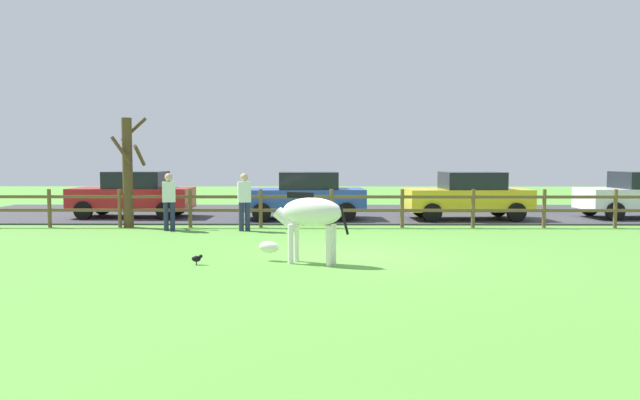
% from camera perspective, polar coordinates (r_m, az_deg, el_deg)
% --- Properties ---
extents(ground_plane, '(60.00, 60.00, 0.00)m').
position_cam_1_polar(ground_plane, '(13.09, 3.44, -5.18)').
color(ground_plane, '#549338').
extents(parking_asphalt, '(28.00, 7.40, 0.05)m').
position_cam_1_polar(parking_asphalt, '(22.31, 2.19, -1.26)').
color(parking_asphalt, '#38383D').
rests_on(parking_asphalt, ground_plane).
extents(paddock_fence, '(21.15, 0.11, 1.15)m').
position_cam_1_polar(paddock_fence, '(17.96, 1.08, -0.53)').
color(paddock_fence, brown).
rests_on(paddock_fence, ground_plane).
extents(bare_tree, '(0.93, 0.96, 3.29)m').
position_cam_1_polar(bare_tree, '(18.88, -17.64, 2.70)').
color(bare_tree, '#513A23').
rests_on(bare_tree, ground_plane).
extents(zebra, '(1.85, 0.96, 1.41)m').
position_cam_1_polar(zebra, '(11.91, -1.13, -1.61)').
color(zebra, white).
rests_on(zebra, ground_plane).
extents(crow_on_grass, '(0.21, 0.10, 0.20)m').
position_cam_1_polar(crow_on_grass, '(12.10, -11.52, -5.42)').
color(crow_on_grass, black).
rests_on(crow_on_grass, ground_plane).
extents(parked_car_red, '(4.01, 1.90, 1.56)m').
position_cam_1_polar(parked_car_red, '(21.57, -17.17, 0.55)').
color(parked_car_red, red).
rests_on(parked_car_red, parking_asphalt).
extents(parked_car_yellow, '(4.09, 2.06, 1.56)m').
position_cam_1_polar(parked_car_yellow, '(20.50, 13.78, 0.44)').
color(parked_car_yellow, yellow).
rests_on(parked_car_yellow, parking_asphalt).
extents(parked_car_blue, '(4.11, 2.10, 1.56)m').
position_cam_1_polar(parked_car_blue, '(20.00, -1.47, 0.47)').
color(parked_car_blue, '#2D4CAD').
rests_on(parked_car_blue, parking_asphalt).
extents(visitor_left_of_tree, '(0.40, 0.30, 1.64)m').
position_cam_1_polar(visitor_left_of_tree, '(17.28, -7.15, 0.08)').
color(visitor_left_of_tree, '#232847').
rests_on(visitor_left_of_tree, ground_plane).
extents(visitor_right_of_tree, '(0.40, 0.29, 1.64)m').
position_cam_1_polar(visitor_right_of_tree, '(17.73, -14.04, 0.09)').
color(visitor_right_of_tree, '#232847').
rests_on(visitor_right_of_tree, ground_plane).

